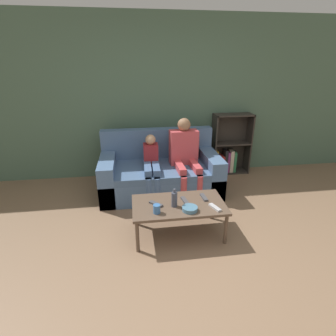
% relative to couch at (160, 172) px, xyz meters
% --- Properties ---
extents(ground_plane, '(22.00, 22.00, 0.00)m').
position_rel_couch_xyz_m(ground_plane, '(0.10, -1.85, -0.29)').
color(ground_plane, '#84664C').
extents(wall_back, '(12.00, 0.06, 2.60)m').
position_rel_couch_xyz_m(wall_back, '(0.10, 0.70, 1.01)').
color(wall_back, '#4C6B56').
rests_on(wall_back, ground_plane).
extents(couch, '(1.78, 0.99, 0.90)m').
position_rel_couch_xyz_m(couch, '(0.00, 0.00, 0.00)').
color(couch, '#4C6B93').
rests_on(couch, ground_plane).
extents(bookshelf, '(0.67, 0.28, 1.06)m').
position_rel_couch_xyz_m(bookshelf, '(1.29, 0.55, 0.13)').
color(bookshelf, '#332D28').
rests_on(bookshelf, ground_plane).
extents(coffee_table, '(1.05, 0.58, 0.40)m').
position_rel_couch_xyz_m(coffee_table, '(0.08, -1.18, 0.07)').
color(coffee_table, brown).
rests_on(coffee_table, ground_plane).
extents(person_adult, '(0.43, 0.68, 1.13)m').
position_rel_couch_xyz_m(person_adult, '(0.36, -0.10, 0.36)').
color(person_adult, '#C6474C').
rests_on(person_adult, ground_plane).
extents(person_child, '(0.24, 0.67, 0.90)m').
position_rel_couch_xyz_m(person_child, '(-0.15, -0.18, 0.22)').
color(person_child, '#476693').
rests_on(person_child, ground_plane).
extents(cup_near, '(0.08, 0.08, 0.10)m').
position_rel_couch_xyz_m(cup_near, '(-0.19, -1.34, 0.16)').
color(cup_near, '#3D70B2').
rests_on(cup_near, coffee_table).
extents(tv_remote_0, '(0.11, 0.18, 0.02)m').
position_rel_couch_xyz_m(tv_remote_0, '(0.45, -1.33, 0.12)').
color(tv_remote_0, '#B7B7BC').
rests_on(tv_remote_0, coffee_table).
extents(tv_remote_1, '(0.15, 0.16, 0.02)m').
position_rel_couch_xyz_m(tv_remote_1, '(-0.18, -1.17, 0.12)').
color(tv_remote_1, '#47474C').
rests_on(tv_remote_1, coffee_table).
extents(tv_remote_2, '(0.07, 0.18, 0.02)m').
position_rel_couch_xyz_m(tv_remote_2, '(0.16, -1.14, 0.12)').
color(tv_remote_2, '#47474C').
rests_on(tv_remote_2, coffee_table).
extents(tv_remote_3, '(0.06, 0.17, 0.02)m').
position_rel_couch_xyz_m(tv_remote_3, '(0.39, -1.09, 0.12)').
color(tv_remote_3, '#47474C').
rests_on(tv_remote_3, coffee_table).
extents(snack_bowl, '(0.17, 0.17, 0.05)m').
position_rel_couch_xyz_m(snack_bowl, '(0.17, -1.34, 0.13)').
color(snack_bowl, teal).
rests_on(snack_bowl, coffee_table).
extents(bottle, '(0.07, 0.07, 0.21)m').
position_rel_couch_xyz_m(bottle, '(0.02, -1.23, 0.20)').
color(bottle, '#424756').
rests_on(bottle, coffee_table).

